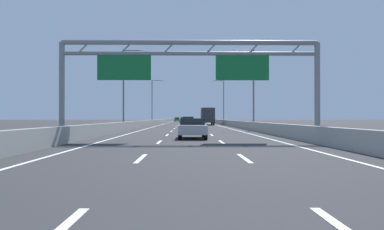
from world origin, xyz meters
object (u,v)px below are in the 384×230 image
Objects in this scene: streetlamp_left_far at (153,99)px; silver_car at (192,128)px; green_car at (177,119)px; streetlamp_left_mid at (125,84)px; sign_gantry at (189,64)px; yellow_car at (188,122)px; streetlamp_right_far at (223,99)px; streetlamp_right_mid at (252,84)px; orange_car at (187,123)px; box_truck at (207,116)px.

silver_car is at bearing -82.44° from streetlamp_left_far.
streetlamp_left_far reaches higher than green_car.
streetlamp_left_mid is at bearing -92.59° from green_car.
sign_gantry is 34.15m from yellow_car.
yellow_car is (-7.50, -25.44, -4.61)m from streetlamp_right_far.
streetlamp_left_mid is 1.00× the size of streetlamp_right_far.
streetlamp_left_mid is 2.13× the size of silver_car.
streetlamp_right_mid is 2.07× the size of yellow_car.
sign_gantry reaches higher than green_car.
streetlamp_left_far and streetlamp_right_far have the same top height.
streetlamp_left_far is at bearing -94.59° from green_car.
streetlamp_right_mid is 2.03× the size of orange_car.
yellow_car is (3.52, -74.06, 0.06)m from green_car.
green_car is at bearing 91.84° from sign_gantry.
streetlamp_left_mid is 37.89m from streetlamp_left_far.
yellow_car is (-0.21, 32.07, 0.07)m from silver_car.
streetlamp_left_far is (-7.37, 59.34, 0.57)m from sign_gantry.
streetlamp_right_mid is 37.89m from streetlamp_right_far.
box_truck is at bearing -111.88° from streetlamp_right_far.
green_car is at bearing 97.26° from streetlamp_right_mid.
orange_car is (-0.17, -8.30, -0.03)m from yellow_car.
orange_car is 0.55× the size of box_truck.
box_truck is (11.18, 28.55, -3.67)m from streetlamp_left_mid.
streetlamp_right_mid is at bearing -82.74° from green_car.
streetlamp_left_far is 34.82m from orange_car.
streetlamp_left_far is 15.02m from box_truck.
streetlamp_right_far is 34.91m from orange_car.
streetlamp_right_far is 26.92m from yellow_car.
silver_car is (-7.29, -57.51, -4.68)m from streetlamp_right_far.
streetlamp_left_far is at bearing 97.56° from silver_car.
orange_car is at bearing -87.67° from green_car.
box_truck is (7.27, -57.96, 1.00)m from green_car.
streetlamp_right_far reaches higher than green_car.
sign_gantry is 59.83m from streetlamp_right_far.
streetlamp_left_mid reaches higher than green_car.
streetlamp_left_far is 2.07× the size of yellow_car.
box_truck is at bearing -82.85° from green_car.
streetlamp_right_mid is (7.56, 21.45, 0.57)m from sign_gantry.
box_truck is at bearing 85.64° from sign_gantry.
streetlamp_right_mid is 40.73m from streetlamp_left_far.
silver_car is at bearing 81.65° from sign_gantry.
orange_car is 24.73m from box_truck.
streetlamp_left_far is 14.93m from streetlamp_right_far.
yellow_car reaches higher than orange_car.
streetlamp_left_mid is 1.00× the size of streetlamp_right_mid.
streetlamp_left_far is (-14.93, 37.89, 0.00)m from streetlamp_right_mid.
streetlamp_right_mid is 2.05× the size of green_car.
streetlamp_right_mid is at bearing 0.00° from streetlamp_left_mid.
box_truck reaches higher than silver_car.
streetlamp_left_far is at bearing 90.00° from streetlamp_left_mid.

